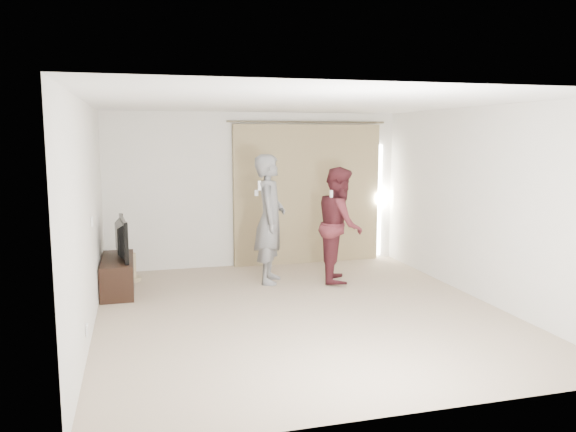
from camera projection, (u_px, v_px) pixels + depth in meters
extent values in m
plane|color=tan|center=(301.00, 312.00, 7.10)|extent=(5.50, 5.50, 0.00)
cube|color=silver|center=(256.00, 190.00, 9.54)|extent=(5.00, 0.04, 2.60)
cube|color=silver|center=(88.00, 218.00, 6.27)|extent=(0.04, 5.50, 2.60)
cube|color=white|center=(92.00, 221.00, 6.67)|extent=(0.02, 0.08, 0.12)
cube|color=white|center=(87.00, 330.00, 5.55)|extent=(0.02, 0.08, 0.12)
cube|color=white|center=(302.00, 103.00, 6.73)|extent=(5.00, 5.50, 0.01)
cube|color=tan|center=(308.00, 194.00, 9.72)|extent=(2.60, 0.10, 2.40)
cylinder|color=brown|center=(308.00, 122.00, 9.54)|extent=(2.80, 0.03, 0.03)
cube|color=silver|center=(379.00, 200.00, 10.13)|extent=(0.08, 0.04, 2.00)
cube|color=black|center=(118.00, 275.00, 8.00)|extent=(0.44, 1.26, 0.48)
imported|color=black|center=(116.00, 238.00, 7.92)|extent=(0.22, 1.01, 0.58)
cylinder|color=tan|center=(131.00, 279.00, 8.61)|extent=(0.32, 0.32, 0.05)
cylinder|color=tan|center=(130.00, 266.00, 8.58)|extent=(0.18, 0.18, 0.37)
imported|color=slate|center=(270.00, 219.00, 8.42)|extent=(0.68, 0.82, 1.94)
cube|color=white|center=(259.00, 186.00, 8.20)|extent=(0.04, 0.04, 0.14)
cube|color=white|center=(256.00, 193.00, 8.43)|extent=(0.05, 0.05, 0.09)
imported|color=#531D24|center=(340.00, 224.00, 8.52)|extent=(0.89, 1.01, 1.75)
cube|color=white|center=(331.00, 195.00, 8.31)|extent=(0.04, 0.04, 0.14)
cube|color=white|center=(326.00, 201.00, 8.54)|extent=(0.05, 0.05, 0.09)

